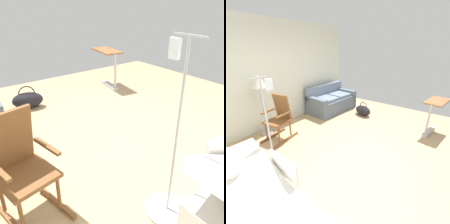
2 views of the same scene
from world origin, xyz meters
The scene contains 8 objects.
ground_plane centered at (0.00, 0.00, 0.00)m, with size 6.77×6.77×0.00m, color tan.
back_wall centered at (0.00, 2.43, 1.35)m, with size 5.62×0.10×2.70m, color silver.
couch centered at (1.65, 1.86, 0.31)m, with size 1.65×0.94×0.85m.
rocking_chair centered at (-0.48, 1.66, 0.50)m, with size 0.83×0.60×1.05m.
floor_lamp centered at (-0.59, 2.12, 1.23)m, with size 0.34×0.34×1.48m.
overbed_table centered at (1.96, -1.14, 0.53)m, with size 0.87×0.52×0.84m.
duffel_bag centered at (1.93, 0.79, 0.15)m, with size 0.46×0.63×0.43m.
iv_pole centered at (-1.33, 0.58, 0.25)m, with size 0.44×0.44×1.69m.
Camera 2 is at (-2.41, -1.52, 2.07)m, focal length 26.26 mm.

